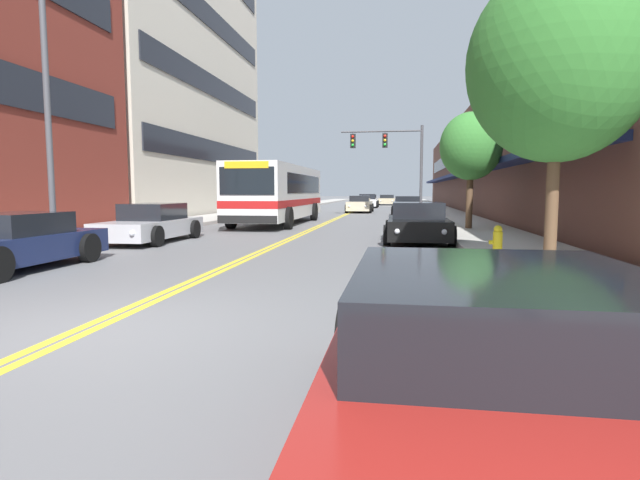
{
  "coord_description": "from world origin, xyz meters",
  "views": [
    {
      "loc": [
        3.76,
        -5.48,
        1.69
      ],
      "look_at": [
        -0.98,
        24.7,
        -1.32
      ],
      "focal_mm": 28.0,
      "sensor_mm": 36.0,
      "label": 1
    }
  ],
  "objects_px": {
    "car_white_moving_second": "(368,201)",
    "city_bus": "(280,192)",
    "street_lamp_left_near": "(55,41)",
    "fire_hydrant": "(497,242)",
    "car_champagne_moving_lead": "(360,204)",
    "car_red_parked_right_foreground": "(502,386)",
    "street_tree_right_near": "(558,64)",
    "car_beige_moving_third": "(387,200)",
    "car_silver_parked_left_far": "(152,224)",
    "car_black_parked_right_far": "(418,224)",
    "car_dark_grey_parked_right_end": "(407,207)",
    "traffic_signal_mast": "(393,152)",
    "car_navy_parked_left_near": "(12,243)",
    "car_charcoal_parked_left_mid": "(285,206)",
    "car_slate_blue_parked_right_mid": "(405,203)",
    "street_tree_right_mid": "(471,147)"
  },
  "relations": [
    {
      "from": "car_white_moving_second",
      "to": "city_bus",
      "type": "bearing_deg",
      "value": -96.52
    },
    {
      "from": "street_lamp_left_near",
      "to": "fire_hydrant",
      "type": "distance_m",
      "value": 12.02
    },
    {
      "from": "city_bus",
      "to": "car_champagne_moving_lead",
      "type": "xyz_separation_m",
      "value": [
        3.07,
        14.42,
        -1.04
      ]
    },
    {
      "from": "car_red_parked_right_foreground",
      "to": "car_white_moving_second",
      "type": "height_order",
      "value": "car_white_moving_second"
    },
    {
      "from": "car_champagne_moving_lead",
      "to": "street_tree_right_near",
      "type": "height_order",
      "value": "street_tree_right_near"
    },
    {
      "from": "car_beige_moving_third",
      "to": "street_lamp_left_near",
      "type": "height_order",
      "value": "street_lamp_left_near"
    },
    {
      "from": "car_silver_parked_left_far",
      "to": "car_black_parked_right_far",
      "type": "relative_size",
      "value": 1.08
    },
    {
      "from": "car_dark_grey_parked_right_end",
      "to": "traffic_signal_mast",
      "type": "bearing_deg",
      "value": -147.97
    },
    {
      "from": "car_navy_parked_left_near",
      "to": "street_tree_right_near",
      "type": "distance_m",
      "value": 11.58
    },
    {
      "from": "car_champagne_moving_lead",
      "to": "street_lamp_left_near",
      "type": "distance_m",
      "value": 28.74
    },
    {
      "from": "car_charcoal_parked_left_mid",
      "to": "car_silver_parked_left_far",
      "type": "xyz_separation_m",
      "value": [
        -0.09,
        -19.51,
        -0.03
      ]
    },
    {
      "from": "car_champagne_moving_lead",
      "to": "car_beige_moving_third",
      "type": "relative_size",
      "value": 1.14
    },
    {
      "from": "street_tree_right_near",
      "to": "car_champagne_moving_lead",
      "type": "bearing_deg",
      "value": 101.31
    },
    {
      "from": "car_red_parked_right_foreground",
      "to": "car_slate_blue_parked_right_mid",
      "type": "relative_size",
      "value": 1.02
    },
    {
      "from": "street_lamp_left_near",
      "to": "car_silver_parked_left_far",
      "type": "bearing_deg",
      "value": 80.18
    },
    {
      "from": "car_black_parked_right_far",
      "to": "car_silver_parked_left_far",
      "type": "bearing_deg",
      "value": -171.07
    },
    {
      "from": "car_red_parked_right_foreground",
      "to": "street_tree_right_mid",
      "type": "bearing_deg",
      "value": 82.94
    },
    {
      "from": "car_silver_parked_left_far",
      "to": "car_beige_moving_third",
      "type": "xyz_separation_m",
      "value": [
        6.74,
        46.0,
        -0.01
      ]
    },
    {
      "from": "car_white_moving_second",
      "to": "car_silver_parked_left_far",
      "type": "bearing_deg",
      "value": -97.98
    },
    {
      "from": "car_beige_moving_third",
      "to": "traffic_signal_mast",
      "type": "xyz_separation_m",
      "value": [
        0.97,
        -28.09,
        3.64
      ]
    },
    {
      "from": "car_champagne_moving_lead",
      "to": "street_tree_right_near",
      "type": "relative_size",
      "value": 0.86
    },
    {
      "from": "street_lamp_left_near",
      "to": "fire_hydrant",
      "type": "xyz_separation_m",
      "value": [
        10.94,
        -0.49,
        -4.96
      ]
    },
    {
      "from": "car_slate_blue_parked_right_mid",
      "to": "car_white_moving_second",
      "type": "height_order",
      "value": "car_white_moving_second"
    },
    {
      "from": "car_dark_grey_parked_right_end",
      "to": "street_tree_right_near",
      "type": "xyz_separation_m",
      "value": [
        2.31,
        -23.98,
        3.41
      ]
    },
    {
      "from": "traffic_signal_mast",
      "to": "car_black_parked_right_far",
      "type": "bearing_deg",
      "value": -86.27
    },
    {
      "from": "car_slate_blue_parked_right_mid",
      "to": "fire_hydrant",
      "type": "distance_m",
      "value": 35.45
    },
    {
      "from": "car_navy_parked_left_near",
      "to": "car_champagne_moving_lead",
      "type": "relative_size",
      "value": 0.94
    },
    {
      "from": "car_navy_parked_left_near",
      "to": "street_tree_right_mid",
      "type": "distance_m",
      "value": 16.18
    },
    {
      "from": "city_bus",
      "to": "car_charcoal_parked_left_mid",
      "type": "height_order",
      "value": "city_bus"
    },
    {
      "from": "car_navy_parked_left_near",
      "to": "car_beige_moving_third",
      "type": "bearing_deg",
      "value": 82.63
    },
    {
      "from": "car_red_parked_right_foreground",
      "to": "traffic_signal_mast",
      "type": "xyz_separation_m",
      "value": [
        -1.02,
        30.6,
        3.62
      ]
    },
    {
      "from": "car_dark_grey_parked_right_end",
      "to": "street_lamp_left_near",
      "type": "relative_size",
      "value": 0.47
    },
    {
      "from": "street_lamp_left_near",
      "to": "street_tree_right_near",
      "type": "relative_size",
      "value": 1.65
    },
    {
      "from": "car_white_moving_second",
      "to": "car_slate_blue_parked_right_mid",
      "type": "bearing_deg",
      "value": -50.15
    },
    {
      "from": "traffic_signal_mast",
      "to": "car_champagne_moving_lead",
      "type": "bearing_deg",
      "value": 112.57
    },
    {
      "from": "car_black_parked_right_far",
      "to": "traffic_signal_mast",
      "type": "bearing_deg",
      "value": 93.73
    },
    {
      "from": "traffic_signal_mast",
      "to": "street_tree_right_near",
      "type": "xyz_separation_m",
      "value": [
        3.32,
        -23.34,
        -0.18
      ]
    },
    {
      "from": "car_silver_parked_left_far",
      "to": "street_lamp_left_near",
      "type": "bearing_deg",
      "value": -99.82
    },
    {
      "from": "car_charcoal_parked_left_mid",
      "to": "car_beige_moving_third",
      "type": "bearing_deg",
      "value": 75.92
    },
    {
      "from": "street_lamp_left_near",
      "to": "fire_hydrant",
      "type": "bearing_deg",
      "value": -2.55
    },
    {
      "from": "fire_hydrant",
      "to": "car_white_moving_second",
      "type": "bearing_deg",
      "value": 97.58
    },
    {
      "from": "city_bus",
      "to": "car_navy_parked_left_near",
      "type": "relative_size",
      "value": 2.42
    },
    {
      "from": "city_bus",
      "to": "traffic_signal_mast",
      "type": "bearing_deg",
      "value": 55.21
    },
    {
      "from": "car_white_moving_second",
      "to": "car_beige_moving_third",
      "type": "height_order",
      "value": "car_white_moving_second"
    },
    {
      "from": "street_tree_right_near",
      "to": "car_slate_blue_parked_right_mid",
      "type": "bearing_deg",
      "value": 93.57
    },
    {
      "from": "car_silver_parked_left_far",
      "to": "street_tree_right_mid",
      "type": "distance_m",
      "value": 12.58
    },
    {
      "from": "car_dark_grey_parked_right_end",
      "to": "street_tree_right_near",
      "type": "relative_size",
      "value": 0.77
    },
    {
      "from": "car_red_parked_right_foreground",
      "to": "car_silver_parked_left_far",
      "type": "bearing_deg",
      "value": 124.53
    },
    {
      "from": "car_navy_parked_left_near",
      "to": "car_silver_parked_left_far",
      "type": "bearing_deg",
      "value": 89.95
    },
    {
      "from": "car_charcoal_parked_left_mid",
      "to": "street_tree_right_mid",
      "type": "relative_size",
      "value": 0.98
    }
  ]
}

